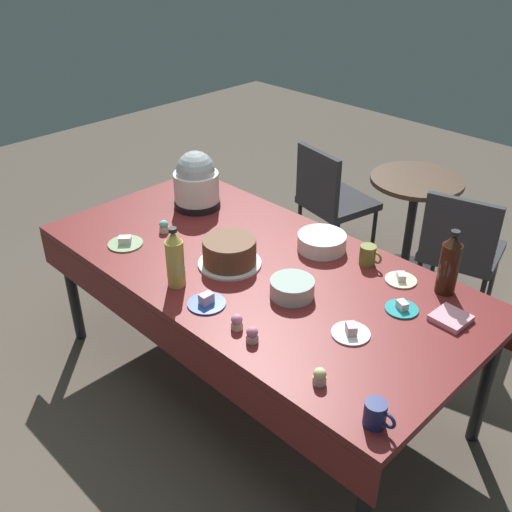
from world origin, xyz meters
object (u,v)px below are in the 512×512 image
at_px(soda_bottle_ginger_ale, 175,259).
at_px(glass_salad_bowl, 292,288).
at_px(ceramic_snack_bowl, 322,242).
at_px(dessert_plate_cobalt, 207,302).
at_px(coffee_mug_olive, 368,255).
at_px(slow_cooker, 196,182).
at_px(frosted_layer_cake, 229,252).
at_px(dessert_plate_cream, 401,279).
at_px(cupcake_lemon, 252,335).
at_px(round_cafe_table, 413,209).
at_px(cupcake_rose, 237,322).
at_px(soda_bottle_cola, 449,264).
at_px(potluck_table, 256,276).
at_px(maroon_chair_left, 331,197).
at_px(dessert_plate_white, 351,332).
at_px(dessert_plate_sage, 125,243).
at_px(dessert_plate_teal, 402,308).
at_px(cupcake_berry, 164,226).
at_px(maroon_chair_right, 460,247).
at_px(cupcake_vanilla, 320,376).
at_px(coffee_mug_navy, 376,414).

bearing_deg(soda_bottle_ginger_ale, glass_salad_bowl, 35.34).
height_order(ceramic_snack_bowl, dessert_plate_cobalt, ceramic_snack_bowl).
bearing_deg(coffee_mug_olive, slow_cooker, -170.77).
height_order(frosted_layer_cake, dessert_plate_cream, frosted_layer_cake).
relative_size(ceramic_snack_bowl, cupcake_lemon, 3.60).
distance_m(ceramic_snack_bowl, round_cafe_table, 1.23).
xyz_separation_m(cupcake_rose, soda_bottle_cola, (0.46, 0.84, 0.11)).
bearing_deg(round_cafe_table, cupcake_lemon, -77.08).
bearing_deg(cupcake_lemon, potluck_table, 133.53).
height_order(dessert_plate_cobalt, coffee_mug_olive, coffee_mug_olive).
bearing_deg(cupcake_lemon, slow_cooker, 149.85).
bearing_deg(maroon_chair_left, dessert_plate_white, -49.23).
distance_m(potluck_table, dessert_plate_sage, 0.70).
bearing_deg(cupcake_lemon, dessert_plate_cream, 77.59).
bearing_deg(dessert_plate_teal, cupcake_berry, -167.11).
xyz_separation_m(frosted_layer_cake, cupcake_berry, (-0.48, -0.02, -0.03)).
relative_size(soda_bottle_cola, maroon_chair_right, 0.36).
height_order(cupcake_vanilla, coffee_mug_navy, coffee_mug_navy).
bearing_deg(cupcake_rose, maroon_chair_left, 116.77).
bearing_deg(cupcake_rose, ceramic_snack_bowl, 102.76).
bearing_deg(glass_salad_bowl, maroon_chair_left, 122.14).
height_order(glass_salad_bowl, soda_bottle_ginger_ale, soda_bottle_ginger_ale).
distance_m(cupcake_vanilla, soda_bottle_ginger_ale, 0.88).
distance_m(cupcake_rose, cupcake_vanilla, 0.44).
relative_size(dessert_plate_sage, coffee_mug_navy, 1.50).
bearing_deg(round_cafe_table, dessert_plate_cream, -61.70).
bearing_deg(soda_bottle_ginger_ale, frosted_layer_cake, 81.82).
bearing_deg(maroon_chair_right, dessert_plate_sage, -122.27).
xyz_separation_m(cupcake_berry, soda_bottle_ginger_ale, (0.44, -0.26, 0.10)).
bearing_deg(cupcake_berry, soda_bottle_cola, 22.32).
distance_m(slow_cooker, coffee_mug_navy, 1.81).
bearing_deg(glass_salad_bowl, soda_bottle_cola, 47.76).
height_order(glass_salad_bowl, dessert_plate_cobalt, glass_salad_bowl).
distance_m(potluck_table, dessert_plate_cobalt, 0.39).
height_order(cupcake_berry, soda_bottle_ginger_ale, soda_bottle_ginger_ale).
height_order(coffee_mug_navy, maroon_chair_left, maroon_chair_left).
distance_m(dessert_plate_white, cupcake_berry, 1.22).
bearing_deg(potluck_table, ceramic_snack_bowl, 69.89).
distance_m(frosted_layer_cake, maroon_chair_left, 1.50).
relative_size(glass_salad_bowl, cupcake_lemon, 2.92).
relative_size(dessert_plate_cobalt, soda_bottle_ginger_ale, 0.58).
xyz_separation_m(dessert_plate_teal, soda_bottle_ginger_ale, (-0.83, -0.56, 0.12)).
bearing_deg(cupcake_berry, maroon_chair_left, 89.48).
relative_size(dessert_plate_cream, round_cafe_table, 0.20).
bearing_deg(soda_bottle_ginger_ale, dessert_plate_sage, 174.89).
distance_m(slow_cooker, soda_bottle_cola, 1.46).
distance_m(frosted_layer_cake, cupcake_rose, 0.50).
distance_m(cupcake_lemon, coffee_mug_olive, 0.80).
xyz_separation_m(potluck_table, dessert_plate_white, (0.64, -0.10, 0.07)).
distance_m(dessert_plate_cobalt, soda_bottle_ginger_ale, 0.25).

